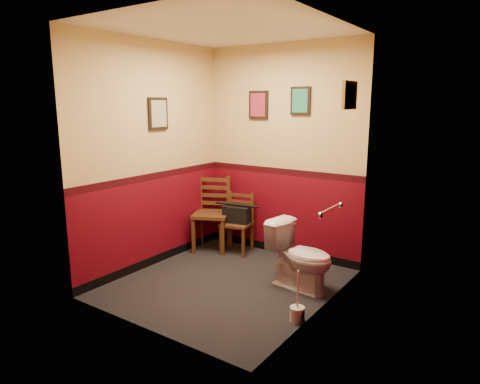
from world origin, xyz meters
name	(u,v)px	position (x,y,z in m)	size (l,w,h in m)	color
floor	(227,283)	(0.00, 0.00, 0.00)	(2.20, 2.40, 0.00)	black
ceiling	(226,28)	(0.00, 0.00, 2.70)	(2.20, 2.40, 0.00)	silver
wall_back	(282,153)	(0.00, 1.20, 1.35)	(2.20, 2.70, 0.00)	#5C0613
wall_front	(141,180)	(0.00, -1.20, 1.35)	(2.20, 2.70, 0.00)	#5C0613
wall_left	(152,156)	(-1.10, 0.00, 1.35)	(2.40, 2.70, 0.00)	#5C0613
wall_right	(324,173)	(1.10, 0.00, 1.35)	(2.40, 2.70, 0.00)	#5C0613
grab_bar	(330,210)	(1.07, 0.25, 0.95)	(0.05, 0.56, 0.06)	silver
framed_print_back_a	(258,105)	(-0.35, 1.18, 1.95)	(0.28, 0.04, 0.36)	black
framed_print_back_b	(300,101)	(0.25, 1.18, 2.00)	(0.26, 0.04, 0.34)	black
framed_print_left	(158,114)	(-1.08, 0.10, 1.85)	(0.04, 0.30, 0.38)	black
framed_print_right	(349,95)	(1.08, 0.60, 2.05)	(0.04, 0.34, 0.28)	olive
toilet	(301,257)	(0.72, 0.36, 0.36)	(0.41, 0.73, 0.72)	white
toilet_brush	(297,313)	(1.03, -0.31, 0.08)	(0.14, 0.14, 0.49)	silver
chair_left	(212,213)	(-0.87, 0.84, 0.50)	(0.61, 0.61, 0.99)	#4B2E16
chair_right	(238,223)	(-0.51, 0.94, 0.40)	(0.44, 0.44, 0.79)	#4B2E16
handbag	(237,214)	(-0.50, 0.90, 0.53)	(0.38, 0.23, 0.26)	black
tp_stack	(298,258)	(0.40, 0.95, 0.09)	(0.24, 0.13, 0.21)	silver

